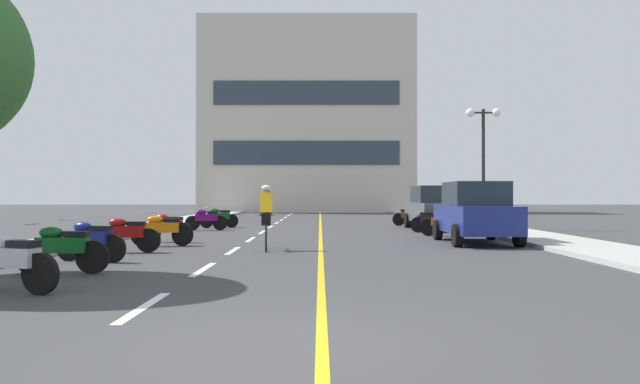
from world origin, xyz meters
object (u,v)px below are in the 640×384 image
Objects in this scene: motorcycle_6 at (446,223)px; motorcycle_9 at (220,217)px; motorcycle_3 at (127,233)px; motorcycle_5 at (168,227)px; motorcycle_7 at (434,220)px; motorcycle_8 at (207,219)px; motorcycle_2 at (91,240)px; motorcycle_10 at (412,216)px; motorcycle_0 at (11,260)px; motorcycle_4 at (163,229)px; parked_car_mid at (435,207)px; cyclist_rider at (267,216)px; motorcycle_1 at (63,248)px; parked_car_near at (476,212)px; street_lamp_mid at (484,140)px.

motorcycle_6 is 1.00× the size of motorcycle_9.
motorcycle_6 is at bearing 33.59° from motorcycle_3.
motorcycle_3 and motorcycle_5 have the same top height.
motorcycle_8 is (-8.92, 1.65, 0.00)m from motorcycle_7.
motorcycle_2 and motorcycle_10 have the same top height.
motorcycle_4 is (0.09, 8.29, 0.00)m from motorcycle_0.
motorcycle_6 and motorcycle_10 have the same top height.
parked_car_mid is 2.61× the size of motorcycle_9.
motorcycle_6 is at bearing 43.13° from cyclist_rider.
motorcycle_1 is at bearing -83.27° from motorcycle_2.
motorcycle_4 is (-9.18, -8.61, -0.44)m from parked_car_mid.
motorcycle_1 and motorcycle_8 have the same top height.
motorcycle_7 is (-0.04, 2.06, 0.00)m from motorcycle_6.
motorcycle_1 and motorcycle_6 have the same top height.
parked_car_mid is 2.60× the size of motorcycle_6.
parked_car_mid is at bearing 4.74° from motorcycle_8.
cyclist_rider is at bearing 11.74° from motorcycle_3.
motorcycle_2 is 11.92m from motorcycle_8.
cyclist_rider is (3.03, -10.99, 0.41)m from motorcycle_9.
motorcycle_2 is 2.13m from motorcycle_3.
motorcycle_1 is 0.96× the size of cyclist_rider.
parked_car_near is 7.53m from parked_car_mid.
cyclist_rider is (3.23, -2.69, 0.41)m from motorcycle_5.
cyclist_rider is (3.23, -9.08, 0.41)m from motorcycle_8.
motorcycle_4 and motorcycle_10 have the same top height.
parked_car_near is at bearing -88.00° from motorcycle_10.
motorcycle_6 is 0.93× the size of cyclist_rider.
street_lamp_mid is 4.93m from motorcycle_7.
motorcycle_9 is at bearing 147.28° from motorcycle_6.
motorcycle_8 is (-0.00, 6.38, 0.00)m from motorcycle_5.
street_lamp_mid is 3.02× the size of motorcycle_5.
motorcycle_0 is 16.94m from motorcycle_7.
motorcycle_2 is 0.97× the size of motorcycle_3.
motorcycle_2 is (-0.39, 4.21, 0.00)m from motorcycle_0.
street_lamp_mid is 19.12m from motorcycle_1.
parked_car_mid is at bearing 57.33° from motorcycle_1.
motorcycle_2 is 13.84m from motorcycle_9.
motorcycle_1 is 13.62m from motorcycle_6.
parked_car_mid is at bearing 78.90° from motorcycle_7.
parked_car_near is at bearing 17.83° from motorcycle_3.
motorcycle_4 is (0.25, 6.11, 0.00)m from motorcycle_1.
motorcycle_3 is at bearing -162.17° from parked_car_near.
motorcycle_6 is at bearing -22.49° from motorcycle_8.
motorcycle_1 is 6.11m from motorcycle_4.
parked_car_near reaches higher than motorcycle_5.
parked_car_near reaches higher than motorcycle_0.
parked_car_near is 11.74m from motorcycle_1.
motorcycle_5 and motorcycle_7 have the same top height.
parked_car_near and parked_car_mid have the same top height.
motorcycle_0 is at bearing -125.46° from motorcycle_6.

